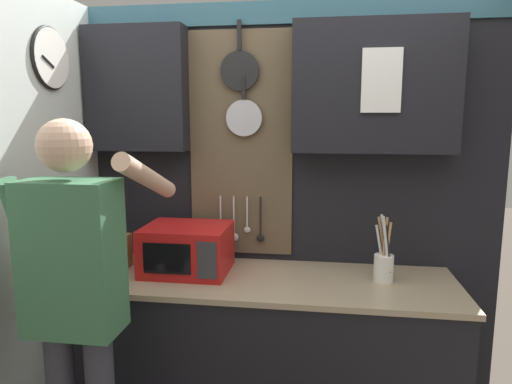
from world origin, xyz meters
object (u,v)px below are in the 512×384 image
(microwave, at_px, (187,249))
(knife_block, at_px, (118,251))
(person, at_px, (76,287))
(utensil_crock, at_px, (384,263))

(microwave, height_order, knife_block, knife_block)
(person, bearing_deg, knife_block, 101.04)
(knife_block, height_order, utensil_crock, utensil_crock)
(knife_block, bearing_deg, person, -78.96)
(knife_block, height_order, person, person)
(microwave, bearing_deg, utensil_crock, 0.10)
(utensil_crock, distance_m, person, 1.50)
(microwave, distance_m, utensil_crock, 1.06)
(knife_block, distance_m, person, 0.70)
(microwave, distance_m, knife_block, 0.41)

